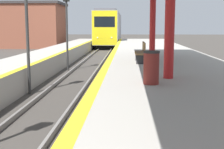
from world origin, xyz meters
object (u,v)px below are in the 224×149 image
object	(u,v)px
signal_mid	(26,5)
bench	(141,52)
signal_far	(66,12)
train	(109,28)
trash_bin	(151,68)

from	to	relation	value
signal_mid	bench	distance (m)	5.47
signal_mid	bench	bearing A→B (deg)	27.73
signal_far	bench	xyz separation A→B (m)	(4.27, -4.32, -1.96)
signal_far	signal_mid	bearing A→B (deg)	-92.11
train	trash_bin	world-z (taller)	train
signal_mid	signal_far	bearing A→B (deg)	87.89
train	signal_mid	size ratio (longest dim) A/B	3.71
signal_mid	trash_bin	xyz separation A→B (m)	(4.57, -3.10, -1.97)
signal_mid	signal_far	distance (m)	6.70
signal_far	bench	bearing A→B (deg)	-45.36
train	trash_bin	bearing A→B (deg)	-84.69
train	signal_mid	distance (m)	31.60
signal_far	trash_bin	world-z (taller)	signal_far
train	trash_bin	xyz separation A→B (m)	(3.22, -34.65, -0.84)
signal_mid	trash_bin	distance (m)	5.87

